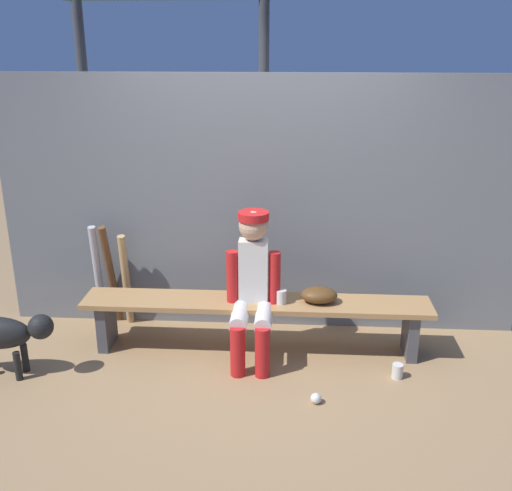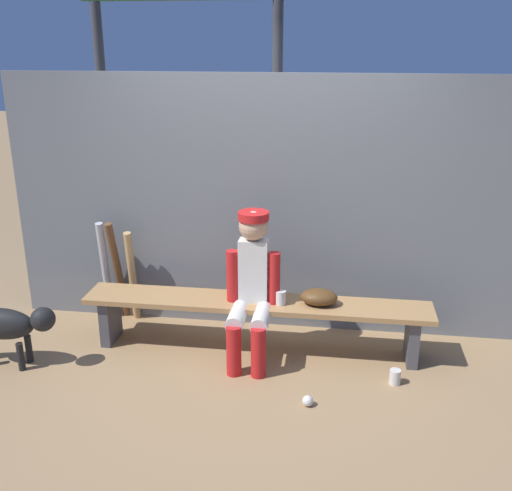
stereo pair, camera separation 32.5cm
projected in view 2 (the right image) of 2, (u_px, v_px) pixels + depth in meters
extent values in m
plane|color=#9E7A51|center=(256.00, 350.00, 4.73)|extent=(30.00, 30.00, 0.00)
cube|color=slate|center=(264.00, 206.00, 4.83)|extent=(4.26, 0.03, 2.09)
cube|color=#AD7F4C|center=(256.00, 303.00, 4.60)|extent=(2.69, 0.36, 0.04)
cube|color=#4C4C51|center=(110.00, 318.00, 4.83)|extent=(0.08, 0.29, 0.39)
cube|color=#4C4C51|center=(412.00, 338.00, 4.51)|extent=(0.08, 0.29, 0.39)
cube|color=silver|center=(254.00, 271.00, 4.51)|extent=(0.22, 0.13, 0.49)
sphere|color=tan|center=(254.00, 226.00, 4.40)|extent=(0.22, 0.22, 0.22)
cylinder|color=red|center=(254.00, 216.00, 4.37)|extent=(0.23, 0.23, 0.06)
cylinder|color=silver|center=(238.00, 315.00, 4.44)|extent=(0.13, 0.38, 0.13)
cylinder|color=red|center=(234.00, 351.00, 4.33)|extent=(0.11, 0.11, 0.39)
cylinder|color=red|center=(232.00, 277.00, 4.53)|extent=(0.09, 0.09, 0.42)
cylinder|color=silver|center=(262.00, 317.00, 4.42)|extent=(0.13, 0.38, 0.13)
cylinder|color=red|center=(258.00, 352.00, 4.30)|extent=(0.11, 0.11, 0.39)
cylinder|color=red|center=(274.00, 279.00, 4.49)|extent=(0.09, 0.09, 0.42)
ellipsoid|color=#593819|center=(319.00, 297.00, 4.51)|extent=(0.28, 0.20, 0.12)
cylinder|color=tan|center=(132.00, 276.00, 5.09)|extent=(0.08, 0.20, 0.83)
cylinder|color=brown|center=(118.00, 271.00, 5.09)|extent=(0.10, 0.27, 0.91)
cylinder|color=#B7B7BC|center=(106.00, 271.00, 5.11)|extent=(0.08, 0.19, 0.90)
sphere|color=white|center=(308.00, 401.00, 4.00)|extent=(0.07, 0.07, 0.07)
cylinder|color=silver|center=(395.00, 377.00, 4.25)|extent=(0.08, 0.08, 0.11)
cylinder|color=silver|center=(281.00, 298.00, 4.51)|extent=(0.08, 0.08, 0.11)
cylinder|color=#3F3F42|center=(106.00, 142.00, 6.08)|extent=(0.10, 0.10, 2.67)
cylinder|color=#3F3F42|center=(277.00, 146.00, 5.84)|extent=(0.10, 0.10, 2.67)
ellipsoid|color=black|center=(1.00, 324.00, 4.41)|extent=(0.52, 0.20, 0.24)
sphere|color=black|center=(43.00, 319.00, 4.34)|extent=(0.18, 0.18, 0.18)
cylinder|color=black|center=(29.00, 349.00, 4.52)|extent=(0.05, 0.05, 0.22)
cylinder|color=black|center=(21.00, 357.00, 4.41)|extent=(0.05, 0.05, 0.22)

